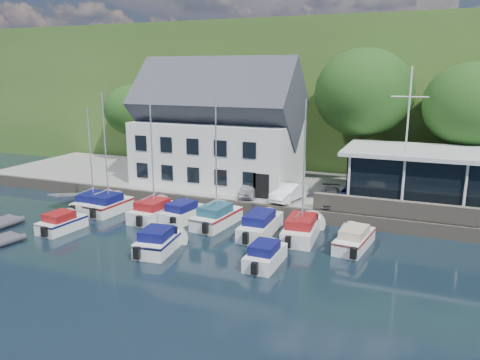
{
  "coord_description": "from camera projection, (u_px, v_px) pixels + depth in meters",
  "views": [
    {
      "loc": [
        10.41,
        -21.2,
        10.88
      ],
      "look_at": [
        -1.88,
        9.0,
        3.22
      ],
      "focal_mm": 35.0,
      "sensor_mm": 36.0,
      "label": 1
    }
  ],
  "objects": [
    {
      "name": "ground",
      "position": [
        210.0,
        276.0,
        25.42
      ],
      "size": [
        180.0,
        180.0,
        0.0
      ],
      "primitive_type": "plane",
      "color": "black",
      "rests_on": "ground"
    },
    {
      "name": "quay",
      "position": [
        296.0,
        192.0,
        41.09
      ],
      "size": [
        60.0,
        13.0,
        1.0
      ],
      "primitive_type": "cube",
      "color": "gray",
      "rests_on": "ground"
    },
    {
      "name": "quay_face",
      "position": [
        273.0,
        212.0,
        35.23
      ],
      "size": [
        60.0,
        0.3,
        1.0
      ],
      "primitive_type": "cube",
      "color": "#6A6154",
      "rests_on": "ground"
    },
    {
      "name": "hillside",
      "position": [
        367.0,
        88.0,
        79.51
      ],
      "size": [
        160.0,
        75.0,
        16.0
      ],
      "primitive_type": "cube",
      "color": "#305520",
      "rests_on": "ground"
    },
    {
      "name": "field_patch",
      "position": [
        423.0,
        40.0,
        81.92
      ],
      "size": [
        50.0,
        30.0,
        0.3
      ],
      "primitive_type": "cube",
      "color": "olive",
      "rests_on": "hillside"
    },
    {
      "name": "harbor_building",
      "position": [
        219.0,
        134.0,
        41.65
      ],
      "size": [
        14.4,
        8.2,
        8.7
      ],
      "primitive_type": null,
      "color": "silver",
      "rests_on": "quay"
    },
    {
      "name": "club_pavilion",
      "position": [
        434.0,
        177.0,
        35.12
      ],
      "size": [
        13.2,
        7.2,
        4.1
      ],
      "primitive_type": null,
      "color": "black",
      "rests_on": "quay"
    },
    {
      "name": "seawall",
      "position": [
        448.0,
        214.0,
        30.94
      ],
      "size": [
        18.0,
        0.5,
        1.2
      ],
      "primitive_type": "cube",
      "color": "#6A6154",
      "rests_on": "quay"
    },
    {
      "name": "gangway",
      "position": [
        80.0,
        202.0,
        39.59
      ],
      "size": [
        1.2,
        6.0,
        1.4
      ],
      "primitive_type": null,
      "color": "silver",
      "rests_on": "ground"
    },
    {
      "name": "car_silver",
      "position": [
        249.0,
        189.0,
        37.57
      ],
      "size": [
        1.98,
        3.52,
        1.13
      ],
      "primitive_type": "imported",
      "rotation": [
        0.0,
        0.0,
        0.2
      ],
      "color": "silver",
      "rests_on": "quay"
    },
    {
      "name": "car_white",
      "position": [
        290.0,
        192.0,
        36.37
      ],
      "size": [
        2.4,
        4.23,
        1.32
      ],
      "primitive_type": "imported",
      "rotation": [
        0.0,
        0.0,
        -0.27
      ],
      "color": "silver",
      "rests_on": "quay"
    },
    {
      "name": "car_dgrey",
      "position": [
        330.0,
        196.0,
        35.42
      ],
      "size": [
        2.23,
        4.15,
        1.14
      ],
      "primitive_type": "imported",
      "rotation": [
        0.0,
        0.0,
        0.16
      ],
      "color": "#2F3035",
      "rests_on": "quay"
    },
    {
      "name": "car_blue",
      "position": [
        352.0,
        194.0,
        35.7
      ],
      "size": [
        2.03,
        4.07,
        1.34
      ],
      "primitive_type": "imported",
      "rotation": [
        0.0,
        0.0,
        -0.13
      ],
      "color": "#313A96",
      "rests_on": "quay"
    },
    {
      "name": "flagpole",
      "position": [
        406.0,
        141.0,
        32.48
      ],
      "size": [
        2.44,
        0.2,
        10.17
      ],
      "primitive_type": null,
      "color": "silver",
      "rests_on": "quay"
    },
    {
      "name": "tree_0",
      "position": [
        133.0,
        123.0,
        52.06
      ],
      "size": [
        6.12,
        6.12,
        8.37
      ],
      "primitive_type": null,
      "color": "#14340F",
      "rests_on": "quay"
    },
    {
      "name": "tree_1",
      "position": [
        208.0,
        118.0,
        48.32
      ],
      "size": [
        7.39,
        7.39,
        10.09
      ],
      "primitive_type": null,
      "color": "#14340F",
      "rests_on": "quay"
    },
    {
      "name": "tree_3",
      "position": [
        362.0,
        116.0,
        41.84
      ],
      "size": [
        8.68,
        8.68,
        11.86
      ],
      "primitive_type": null,
      "color": "#14340F",
      "rests_on": "quay"
    },
    {
      "name": "tree_4",
      "position": [
        469.0,
        127.0,
        38.47
      ],
      "size": [
        7.76,
        7.76,
        10.61
      ],
      "primitive_type": null,
      "color": "#14340F",
      "rests_on": "quay"
    },
    {
      "name": "boat_r1_0",
      "position": [
        91.0,
        159.0,
        36.89
      ],
      "size": [
        2.43,
        6.05,
        8.2
      ],
      "primitive_type": null,
      "rotation": [
        0.0,
        0.0,
        0.09
      ],
      "color": "silver",
      "rests_on": "ground"
    },
    {
      "name": "boat_r1_1",
      "position": [
        106.0,
        155.0,
        35.67
      ],
      "size": [
        2.52,
        5.7,
        9.21
      ],
      "primitive_type": null,
      "rotation": [
        0.0,
        0.0,
        -0.07
      ],
      "color": "silver",
      "rests_on": "ground"
    },
    {
      "name": "boat_r1_2",
      "position": [
        152.0,
        157.0,
        33.96
      ],
      "size": [
        2.76,
        6.21,
        9.52
      ],
      "primitive_type": null,
      "rotation": [
        0.0,
        0.0,
        -0.09
      ],
      "color": "silver",
      "rests_on": "ground"
    },
    {
      "name": "boat_r1_3",
      "position": [
        183.0,
        211.0,
        34.51
      ],
      "size": [
        2.8,
        5.69,
        1.5
      ],
      "primitive_type": null,
      "rotation": [
        0.0,
        0.0,
        -0.16
      ],
      "color": "silver",
      "rests_on": "ground"
    },
    {
      "name": "boat_r1_4",
      "position": [
        216.0,
        160.0,
        32.62
      ],
      "size": [
        2.81,
        6.52,
        9.55
      ],
      "primitive_type": null,
      "rotation": [
        0.0,
        0.0,
        -0.11
      ],
      "color": "silver",
      "rests_on": "ground"
    },
    {
      "name": "boat_r1_5",
      "position": [
        261.0,
        223.0,
        31.8
      ],
      "size": [
        2.04,
        7.13,
        1.57
      ],
      "primitive_type": null,
      "rotation": [
        0.0,
        0.0,
        0.01
      ],
      "color": "silver",
      "rests_on": "ground"
    },
    {
      "name": "boat_r1_6",
      "position": [
        304.0,
        169.0,
        30.15
      ],
      "size": [
        2.59,
        7.03,
        9.39
      ],
      "primitive_type": null,
      "rotation": [
        0.0,
        0.0,
        0.07
      ],
      "color": "silver",
      "rests_on": "ground"
    },
    {
      "name": "boat_r1_7",
      "position": [
        354.0,
        237.0,
        29.28
      ],
      "size": [
        2.55,
        6.18,
        1.4
      ],
      "primitive_type": null,
      "rotation": [
        0.0,
        0.0,
        -0.13
      ],
      "color": "silver",
      "rests_on": "ground"
    },
    {
      "name": "boat_r2_0",
      "position": [
        62.0,
        221.0,
        32.42
      ],
      "size": [
        2.34,
        4.88,
        1.38
      ],
      "primitive_type": null,
      "rotation": [
        0.0,
        0.0,
        -0.1
      ],
      "color": "silver",
      "rests_on": "ground"
    },
    {
      "name": "boat_r2_2",
      "position": [
        158.0,
        239.0,
        28.71
      ],
      "size": [
        2.71,
        5.4,
        1.51
      ],
      "primitive_type": null,
      "rotation": [
        0.0,
        0.0,
        0.13
      ],
      "color": "silver",
      "rests_on": "ground"
    },
    {
      "name": "boat_r2_3",
      "position": [
        265.0,
        253.0,
        26.72
      ],
      "size": [
        1.84,
        4.87,
        1.38
      ],
      "primitive_type": null,
      "rotation": [
        0.0,
        0.0,
        -0.02
      ],
      "color": "silver",
      "rests_on": "ground"
    },
    {
      "name": "dinghy_0",
      "position": [
        0.0,
        222.0,
        33.2
      ],
      "size": [
        1.99,
        3.12,
        0.7
      ],
      "primitive_type": null,
      "rotation": [
        0.0,
        0.0,
        -0.06
      ],
      "color": "#3B3B40",
      "rests_on": "ground"
    }
  ]
}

